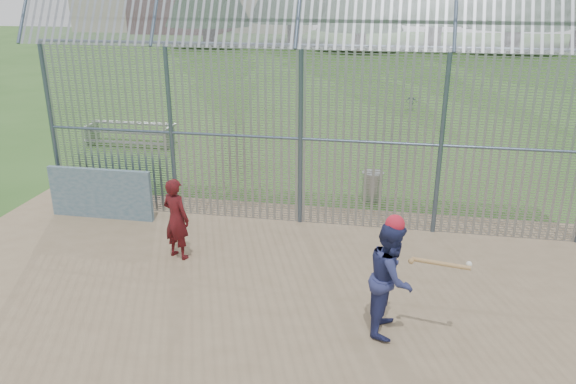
% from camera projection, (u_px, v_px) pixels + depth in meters
% --- Properties ---
extents(ground, '(120.00, 120.00, 0.00)m').
position_uv_depth(ground, '(267.00, 301.00, 9.79)').
color(ground, '#2D511E').
rests_on(ground, ground).
extents(dirt_infield, '(14.00, 10.00, 0.02)m').
position_uv_depth(dirt_infield, '(261.00, 316.00, 9.32)').
color(dirt_infield, '#756047').
rests_on(dirt_infield, ground).
extents(dugout_wall, '(2.50, 0.12, 1.20)m').
position_uv_depth(dugout_wall, '(101.00, 194.00, 13.03)').
color(dugout_wall, '#38566B').
rests_on(dugout_wall, dirt_infield).
extents(batter, '(0.79, 0.97, 1.84)m').
position_uv_depth(batter, '(391.00, 278.00, 8.65)').
color(batter, navy).
rests_on(batter, dirt_infield).
extents(onlooker, '(0.71, 0.60, 1.66)m').
position_uv_depth(onlooker, '(176.00, 219.00, 11.05)').
color(onlooker, maroon).
rests_on(onlooker, dirt_infield).
extents(bg_kid_seated, '(0.49, 0.30, 0.77)m').
position_uv_depth(bg_kid_seated, '(411.00, 102.00, 24.28)').
color(bg_kid_seated, slate).
rests_on(bg_kid_seated, ground).
extents(batting_gear, '(1.29, 0.41, 0.70)m').
position_uv_depth(batting_gear, '(403.00, 231.00, 8.32)').
color(batting_gear, red).
rests_on(batting_gear, ground).
extents(trash_can, '(0.56, 0.56, 0.82)m').
position_uv_depth(trash_can, '(372.00, 186.00, 14.25)').
color(trash_can, gray).
rests_on(trash_can, ground).
extents(bleacher, '(3.00, 0.95, 0.72)m').
position_uv_depth(bleacher, '(130.00, 134.00, 19.05)').
color(bleacher, slate).
rests_on(bleacher, ground).
extents(backstop_fence, '(20.09, 0.81, 5.30)m').
position_uv_depth(backstop_fence, '(385.00, 127.00, 11.82)').
color(backstop_fence, '#47566B').
rests_on(backstop_fence, ground).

